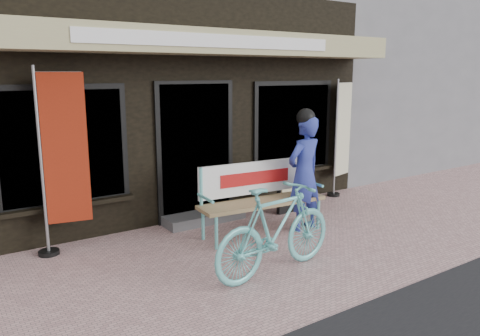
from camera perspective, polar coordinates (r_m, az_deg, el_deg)
ground at (r=6.11m, az=3.86°, el=-10.78°), size 70.00×70.00×0.00m
storefront at (r=10.06m, az=-14.08°, el=15.06°), size 7.00×6.77×6.00m
neighbor_right_near at (r=15.58m, az=16.80°, el=12.86°), size 10.00×7.00×5.60m
bench at (r=6.83m, az=2.35°, el=-2.95°), size 1.95×0.66×1.04m
person at (r=6.97m, az=7.84°, el=-0.36°), size 0.68×0.50×1.82m
bicycle at (r=5.48m, az=4.40°, el=-7.50°), size 1.82×0.68×1.07m
nobori_red at (r=6.34m, az=-20.90°, el=1.01°), size 0.72×0.31×2.41m
nobori_cream at (r=9.14m, az=12.29°, el=3.87°), size 0.66×0.30×2.21m
menu_stand at (r=7.86m, az=5.87°, el=-2.43°), size 0.42×0.11×0.83m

